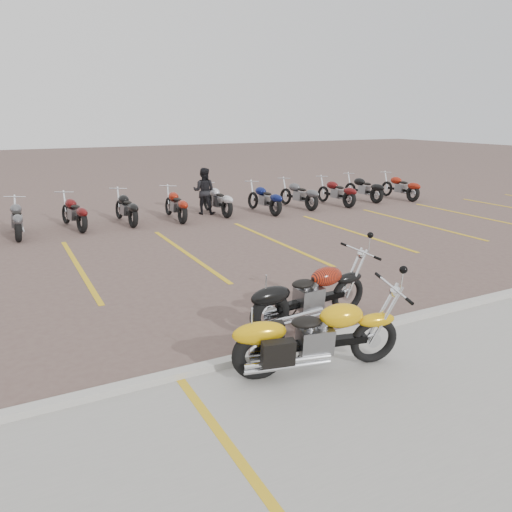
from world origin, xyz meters
The scene contains 9 objects.
ground centered at (0.00, 0.00, 0.00)m, with size 100.00×100.00×0.00m, color brown.
concrete_apron centered at (0.00, -4.50, 0.01)m, with size 60.00×5.00×0.01m, color #9E9B93.
curb centered at (0.00, -2.00, 0.06)m, with size 60.00×0.18×0.12m, color #ADAAA3.
parking_stripes centered at (0.00, 4.00, 0.00)m, with size 38.00×5.50×0.01m, color gold, non-canonical shape.
apron_stripe centered at (-2.30, -4.50, 0.01)m, with size 0.12×5.00×0.00m, color gold.
yellow_cruiser centered at (-0.56, -2.68, 0.50)m, with size 2.42×0.69×1.01m.
flame_cruiser centered at (0.26, -1.28, 0.49)m, with size 2.41×0.42×0.99m.
person_b centered at (2.44, 8.83, 0.83)m, with size 0.81×0.63×1.67m, color black.
bg_bike_row centered at (0.31, 8.27, 0.55)m, with size 22.22×2.04×1.10m.
Camera 1 is at (-4.19, -7.93, 3.49)m, focal length 35.00 mm.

